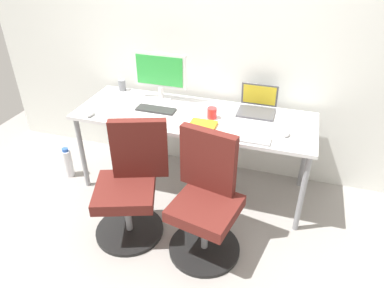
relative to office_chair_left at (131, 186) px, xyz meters
The scene contains 16 objects.
ground_plane 0.85m from the office_chair_left, 66.59° to the left, with size 5.28×5.28×0.00m, color gray.
back_wall 1.44m from the office_chair_left, 75.21° to the left, with size 4.40×0.04×2.60m, color silver.
desk 0.78m from the office_chair_left, 66.59° to the left, with size 2.02×0.70×0.75m.
office_chair_left is the anchor object (origin of this frame).
office_chair_right 0.59m from the office_chair_left, ahead, with size 0.54×0.54×0.94m.
water_bottle_on_floor 1.07m from the office_chair_left, 153.65° to the left, with size 0.09×0.09×0.31m.
desktop_monitor 1.06m from the office_chair_left, 95.57° to the left, with size 0.48×0.18×0.43m.
open_laptop 1.25m from the office_chair_left, 48.58° to the left, with size 0.31×0.26×0.23m.
keyboard_by_monitor 0.74m from the office_chair_left, 93.95° to the left, with size 0.34×0.12×0.02m, color #2D2D2D.
keyboard_by_laptop 0.95m from the office_chair_left, 26.81° to the left, with size 0.34×0.12×0.02m, color #B7B7B7.
mouse_by_monitor 0.74m from the office_chair_left, 143.42° to the left, with size 0.06×0.10×0.03m, color #B7B7B7.
mouse_by_laptop 1.25m from the office_chair_left, 27.46° to the left, with size 0.06×0.10×0.03m, color #B7B7B7.
coffee_mug 0.88m from the office_chair_left, 55.57° to the left, with size 0.08×0.08×0.09m, color red.
pen_cup 1.16m from the office_chair_left, 118.38° to the left, with size 0.07×0.07×0.10m, color slate.
notebook 0.74m from the office_chair_left, 50.00° to the left, with size 0.21×0.15×0.03m, color orange.
paper_pile 1.46m from the office_chair_left, 35.95° to the left, with size 0.21×0.30×0.01m, color white.
Camera 1 is at (0.79, -2.56, 2.12)m, focal length 33.20 mm.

